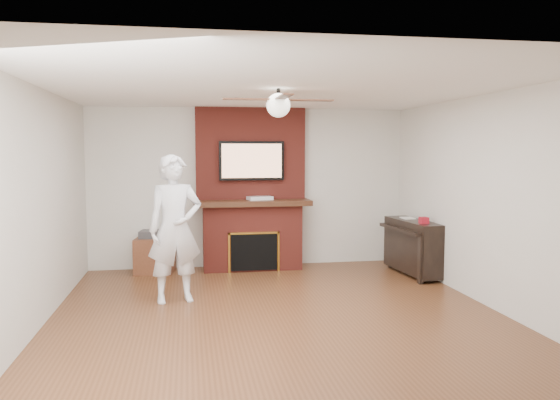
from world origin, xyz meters
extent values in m
cube|color=#4C2A16|center=(0.00, 0.00, -0.09)|extent=(5.36, 5.86, 0.18)
cube|color=white|center=(0.00, 0.00, 2.59)|extent=(5.36, 5.86, 0.18)
cube|color=beige|center=(0.00, 2.84, 1.25)|extent=(5.36, 0.18, 2.50)
cube|color=beige|center=(0.00, -2.84, 1.25)|extent=(5.36, 0.18, 2.50)
cube|color=beige|center=(-2.59, 0.00, 1.25)|extent=(0.18, 5.86, 2.50)
cube|color=beige|center=(2.59, 0.00, 1.25)|extent=(0.18, 5.86, 2.50)
cube|color=maroon|center=(0.00, 2.50, 0.50)|extent=(1.50, 0.50, 1.00)
cube|color=black|center=(0.00, 2.47, 1.04)|extent=(1.78, 0.64, 0.08)
cube|color=maroon|center=(0.00, 2.65, 1.79)|extent=(1.70, 0.20, 1.42)
cube|color=black|center=(0.00, 2.25, 0.31)|extent=(0.70, 0.06, 0.55)
cube|color=#BF8C2D|center=(0.00, 2.24, 0.60)|extent=(0.78, 0.02, 0.03)
cube|color=#BF8C2D|center=(-0.38, 2.24, 0.31)|extent=(0.03, 0.02, 0.61)
cube|color=#BF8C2D|center=(0.38, 2.24, 0.31)|extent=(0.03, 0.02, 0.61)
cube|color=black|center=(0.00, 2.50, 1.68)|extent=(1.00, 0.07, 0.60)
cube|color=tan|center=(0.00, 2.47, 1.68)|extent=(0.92, 0.01, 0.52)
cylinder|color=black|center=(0.00, 0.00, 2.43)|extent=(0.04, 0.04, 0.14)
sphere|color=white|center=(0.00, 0.00, 2.32)|extent=(0.26, 0.26, 0.26)
cube|color=black|center=(0.33, 0.00, 2.38)|extent=(0.55, 0.11, 0.01)
cube|color=black|center=(0.00, 0.33, 2.38)|extent=(0.11, 0.55, 0.01)
cube|color=black|center=(-0.33, 0.00, 2.38)|extent=(0.55, 0.11, 0.01)
cube|color=black|center=(0.00, -0.33, 2.38)|extent=(0.11, 0.55, 0.01)
imported|color=silver|center=(-1.14, 0.80, 0.89)|extent=(0.73, 0.56, 1.79)
cube|color=#542A18|center=(-1.48, 2.48, 0.27)|extent=(0.62, 0.62, 0.53)
cube|color=#323134|center=(-1.48, 2.48, 0.58)|extent=(0.46, 0.39, 0.11)
cube|color=black|center=(2.31, 1.68, 0.43)|extent=(0.47, 1.26, 0.76)
cube|color=black|center=(2.18, 1.13, 0.33)|extent=(0.06, 0.10, 0.67)
cube|color=black|center=(2.18, 2.23, 0.33)|extent=(0.06, 0.10, 0.67)
cube|color=black|center=(2.10, 1.68, 0.69)|extent=(0.23, 1.15, 0.05)
cube|color=silver|center=(2.31, 1.92, 0.82)|extent=(0.17, 0.24, 0.01)
cube|color=maroon|center=(2.31, 1.34, 0.85)|extent=(0.11, 0.11, 0.09)
cube|color=silver|center=(0.12, 2.45, 1.11)|extent=(0.41, 0.29, 0.05)
cylinder|color=red|center=(-0.23, 2.37, 0.06)|extent=(0.07, 0.07, 0.11)
cylinder|color=#2F7734|center=(-0.11, 2.33, 0.05)|extent=(0.06, 0.06, 0.10)
cylinder|color=beige|center=(0.13, 2.30, 0.06)|extent=(0.07, 0.07, 0.13)
cylinder|color=#2F638D|center=(0.21, 2.39, 0.04)|extent=(0.06, 0.06, 0.09)
camera|label=1|loc=(-0.98, -5.85, 1.83)|focal=35.00mm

